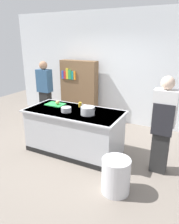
{
  "coord_description": "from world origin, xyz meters",
  "views": [
    {
      "loc": [
        2.12,
        -3.47,
        2.27
      ],
      "look_at": [
        0.25,
        0.2,
        0.85
      ],
      "focal_mm": 34.13,
      "sensor_mm": 36.0,
      "label": 1
    }
  ],
  "objects_px": {
    "juice_cup": "(80,105)",
    "mixing_bowl": "(66,110)",
    "person_guest": "(45,91)",
    "person_chef": "(163,124)",
    "onion": "(57,103)",
    "stock_pot": "(88,111)",
    "trash_bin": "(116,176)",
    "bookshelf": "(79,90)"
  },
  "relations": [
    {
      "from": "juice_cup",
      "to": "mixing_bowl",
      "type": "bearing_deg",
      "value": -101.56
    },
    {
      "from": "juice_cup",
      "to": "trash_bin",
      "type": "height_order",
      "value": "juice_cup"
    },
    {
      "from": "person_chef",
      "to": "bookshelf",
      "type": "bearing_deg",
      "value": 56.55
    },
    {
      "from": "mixing_bowl",
      "to": "bookshelf",
      "type": "bearing_deg",
      "value": 112.76
    },
    {
      "from": "juice_cup",
      "to": "onion",
      "type": "bearing_deg",
      "value": -164.99
    },
    {
      "from": "person_chef",
      "to": "mixing_bowl",
      "type": "bearing_deg",
      "value": 95.93
    },
    {
      "from": "mixing_bowl",
      "to": "juice_cup",
      "type": "bearing_deg",
      "value": 78.44
    },
    {
      "from": "stock_pot",
      "to": "mixing_bowl",
      "type": "xyz_separation_m",
      "value": [
        -0.45,
        -0.05,
        -0.03
      ]
    },
    {
      "from": "onion",
      "to": "stock_pot",
      "type": "distance_m",
      "value": 0.88
    },
    {
      "from": "stock_pot",
      "to": "juice_cup",
      "type": "distance_m",
      "value": 0.51
    },
    {
      "from": "juice_cup",
      "to": "person_guest",
      "type": "bearing_deg",
      "value": 153.37
    },
    {
      "from": "juice_cup",
      "to": "bookshelf",
      "type": "bearing_deg",
      "value": 120.44
    },
    {
      "from": "juice_cup",
      "to": "bookshelf",
      "type": "xyz_separation_m",
      "value": [
        -0.89,
        1.52,
        -0.1
      ]
    },
    {
      "from": "mixing_bowl",
      "to": "person_chef",
      "type": "height_order",
      "value": "person_chef"
    },
    {
      "from": "onion",
      "to": "bookshelf",
      "type": "bearing_deg",
      "value": 103.8
    },
    {
      "from": "mixing_bowl",
      "to": "trash_bin",
      "type": "distance_m",
      "value": 1.63
    },
    {
      "from": "onion",
      "to": "person_guest",
      "type": "relative_size",
      "value": 0.05
    },
    {
      "from": "stock_pot",
      "to": "bookshelf",
      "type": "distance_m",
      "value": 2.27
    },
    {
      "from": "person_chef",
      "to": "person_guest",
      "type": "height_order",
      "value": "same"
    },
    {
      "from": "juice_cup",
      "to": "person_chef",
      "type": "relative_size",
      "value": 0.06
    },
    {
      "from": "stock_pot",
      "to": "mixing_bowl",
      "type": "height_order",
      "value": "stock_pot"
    },
    {
      "from": "trash_bin",
      "to": "mixing_bowl",
      "type": "bearing_deg",
      "value": 152.36
    },
    {
      "from": "mixing_bowl",
      "to": "person_chef",
      "type": "distance_m",
      "value": 1.82
    },
    {
      "from": "bookshelf",
      "to": "juice_cup",
      "type": "bearing_deg",
      "value": -59.56
    },
    {
      "from": "juice_cup",
      "to": "person_guest",
      "type": "relative_size",
      "value": 0.06
    },
    {
      "from": "juice_cup",
      "to": "person_guest",
      "type": "xyz_separation_m",
      "value": [
        -1.54,
        0.77,
        -0.04
      ]
    },
    {
      "from": "bookshelf",
      "to": "person_guest",
      "type": "bearing_deg",
      "value": -130.65
    },
    {
      "from": "person_chef",
      "to": "juice_cup",
      "type": "bearing_deg",
      "value": 82.69
    },
    {
      "from": "person_guest",
      "to": "person_chef",
      "type": "bearing_deg",
      "value": 60.93
    },
    {
      "from": "mixing_bowl",
      "to": "trash_bin",
      "type": "relative_size",
      "value": 0.36
    },
    {
      "from": "mixing_bowl",
      "to": "person_chef",
      "type": "xyz_separation_m",
      "value": [
        1.81,
        0.18,
        -0.04
      ]
    },
    {
      "from": "mixing_bowl",
      "to": "juice_cup",
      "type": "distance_m",
      "value": 0.42
    },
    {
      "from": "onion",
      "to": "person_guest",
      "type": "distance_m",
      "value": 1.38
    },
    {
      "from": "onion",
      "to": "stock_pot",
      "type": "xyz_separation_m",
      "value": [
        0.85,
        -0.23,
        0.01
      ]
    },
    {
      "from": "onion",
      "to": "mixing_bowl",
      "type": "distance_m",
      "value": 0.49
    },
    {
      "from": "onion",
      "to": "person_chef",
      "type": "distance_m",
      "value": 2.22
    },
    {
      "from": "juice_cup",
      "to": "person_chef",
      "type": "bearing_deg",
      "value": -7.6
    },
    {
      "from": "person_chef",
      "to": "onion",
      "type": "bearing_deg",
      "value": 87.71
    },
    {
      "from": "trash_bin",
      "to": "bookshelf",
      "type": "relative_size",
      "value": 0.33
    },
    {
      "from": "stock_pot",
      "to": "trash_bin",
      "type": "relative_size",
      "value": 0.59
    },
    {
      "from": "person_guest",
      "to": "bookshelf",
      "type": "distance_m",
      "value": 0.99
    },
    {
      "from": "trash_bin",
      "to": "bookshelf",
      "type": "bearing_deg",
      "value": 129.1
    }
  ]
}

